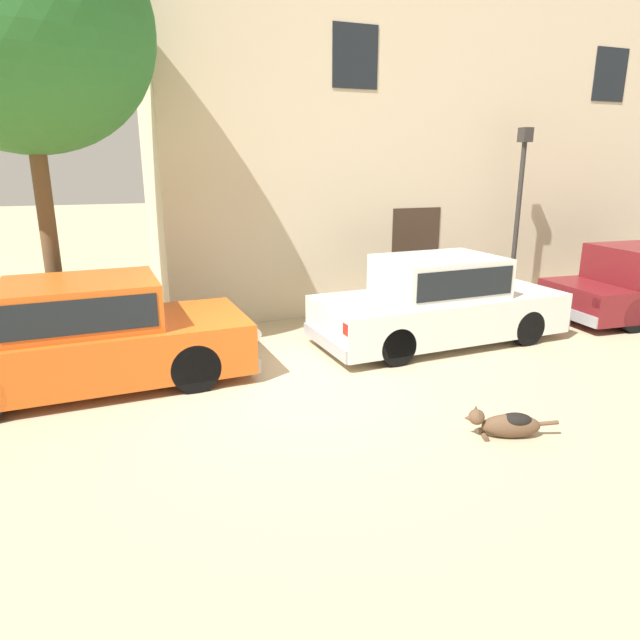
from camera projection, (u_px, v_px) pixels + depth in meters
name	position (u px, v px, depth m)	size (l,w,h in m)	color
ground_plane	(294.00, 391.00, 7.42)	(80.00, 80.00, 0.00)	tan
parked_sedan_nearest	(87.00, 334.00, 7.45)	(4.47, 1.99, 1.48)	#D15619
parked_sedan_second	(439.00, 300.00, 9.31)	(4.46, 1.89, 1.48)	silver
apartment_block	(438.00, 139.00, 14.11)	(14.42, 5.71, 7.20)	beige
stray_dog_spotted	(508.00, 424.00, 6.12)	(1.02, 0.46, 0.36)	brown
street_lamp	(520.00, 194.00, 11.27)	(0.22, 0.22, 3.67)	#2D2B28
acacia_tree_left	(21.00, 27.00, 7.40)	(3.55, 3.20, 6.45)	brown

